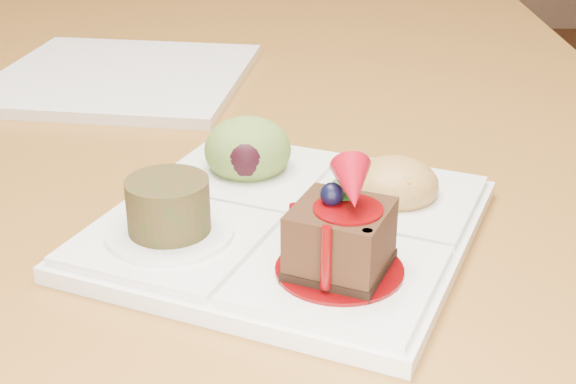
{
  "coord_description": "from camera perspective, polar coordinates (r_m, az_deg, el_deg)",
  "views": [
    {
      "loc": [
        0.14,
        -1.18,
        1.03
      ],
      "look_at": [
        0.13,
        -0.66,
        0.79
      ],
      "focal_mm": 50.0,
      "sensor_mm": 36.0,
      "label": 1
    }
  ],
  "objects": [
    {
      "name": "second_plate",
      "position": [
        0.94,
        -11.77,
        8.02
      ],
      "size": [
        0.31,
        0.31,
        0.01
      ],
      "primitive_type": "cube",
      "rotation": [
        0.0,
        0.0,
        -0.13
      ],
      "color": "white",
      "rests_on": "dining_table"
    },
    {
      "name": "dining_table",
      "position": [
        1.24,
        -5.8,
        9.05
      ],
      "size": [
        1.0,
        1.8,
        0.75
      ],
      "color": "#956126",
      "rests_on": "ground"
    },
    {
      "name": "sampler_plate",
      "position": [
        0.58,
        0.01,
        -1.16
      ],
      "size": [
        0.33,
        0.33,
        0.1
      ],
      "rotation": [
        0.0,
        0.0,
        -0.39
      ],
      "color": "white",
      "rests_on": "dining_table"
    }
  ]
}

